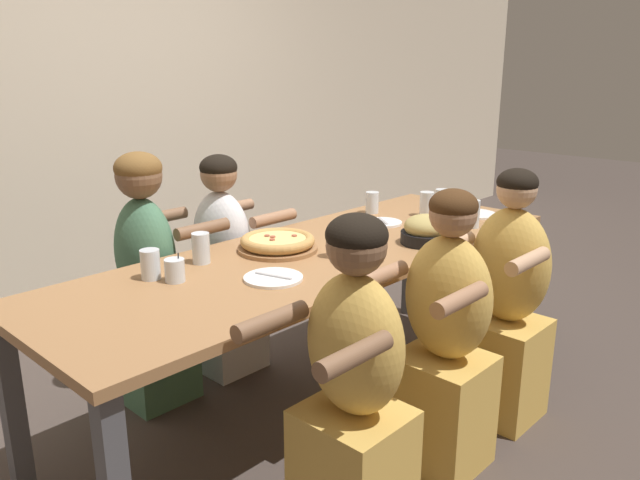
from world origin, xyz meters
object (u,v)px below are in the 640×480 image
empty_plate_c (475,214)px  drinking_glass_c (338,245)px  drinking_glass_f (442,200)px  diner_near_midright (506,310)px  drinking_glass_b (151,266)px  drinking_glass_e (427,205)px  diner_near_midleft (353,397)px  diner_far_midleft (148,288)px  pizza_board_main (278,243)px  drinking_glass_a (372,204)px  diner_far_center (224,274)px  skillet_bowl (426,231)px  drinking_glass_g (201,248)px  empty_plate_a (383,222)px  diner_near_center (444,346)px  empty_plate_b (273,278)px  cocktail_glass_blue (175,271)px  drinking_glass_d (474,216)px

empty_plate_c → drinking_glass_c: (-1.09, 0.04, 0.05)m
drinking_glass_f → diner_near_midright: (-0.55, -0.71, -0.31)m
drinking_glass_b → diner_near_midright: (1.24, -0.87, -0.31)m
drinking_glass_c → drinking_glass_e: (0.89, 0.15, 0.00)m
diner_near_midleft → diner_far_midleft: bearing=-1.8°
diner_far_midleft → drinking_glass_f: bearing=69.0°
pizza_board_main → drinking_glass_e: (1.00, -0.11, 0.02)m
drinking_glass_a → diner_far_center: bearing=154.6°
skillet_bowl → drinking_glass_b: size_ratio=2.88×
drinking_glass_f → diner_near_midright: bearing=-127.7°
pizza_board_main → diner_near_midleft: bearing=-116.9°
drinking_glass_f → diner_far_midleft: size_ratio=0.10×
drinking_glass_g → diner_far_center: diner_far_center is taller
pizza_board_main → diner_near_midright: (0.65, -0.79, -0.29)m
drinking_glass_g → empty_plate_a: bearing=-8.1°
pizza_board_main → drinking_glass_g: bearing=163.9°
empty_plate_a → diner_near_midright: bearing=-94.2°
drinking_glass_f → diner_near_center: (-1.05, -0.71, -0.31)m
empty_plate_b → drinking_glass_b: 0.48m
drinking_glass_a → drinking_glass_f: bearing=-34.1°
empty_plate_a → cocktail_glass_blue: cocktail_glass_blue is taller
empty_plate_a → drinking_glass_b: bearing=174.4°
skillet_bowl → empty_plate_b: size_ratio=1.46×
drinking_glass_e → diner_near_midleft: diner_near_midleft is taller
drinking_glass_b → diner_far_midleft: bearing=61.5°
pizza_board_main → skillet_bowl: bearing=-37.1°
drinking_glass_c → drinking_glass_d: size_ratio=0.88×
empty_plate_a → drinking_glass_a: drinking_glass_a is taller
cocktail_glass_blue → drinking_glass_d: size_ratio=0.79×
drinking_glass_a → drinking_glass_f: drinking_glass_a is taller
pizza_board_main → diner_near_center: 0.86m
drinking_glass_c → diner_near_midleft: 0.80m
diner_near_midleft → skillet_bowl: bearing=-68.4°
cocktail_glass_blue → skillet_bowl: bearing=-20.1°
drinking_glass_e → drinking_glass_b: bearing=173.1°
empty_plate_b → diner_near_center: diner_near_center is taller
empty_plate_a → diner_near_midleft: diner_near_midleft is taller
empty_plate_b → empty_plate_c: (1.48, -0.03, 0.00)m
drinking_glass_b → diner_far_center: size_ratio=0.10×
empty_plate_a → diner_near_midright: (-0.05, -0.74, -0.26)m
diner_near_center → drinking_glass_e: bearing=-51.5°
empty_plate_a → drinking_glass_e: 0.31m
empty_plate_c → diner_far_midleft: size_ratio=0.19×
cocktail_glass_blue → drinking_glass_d: drinking_glass_d is taller
cocktail_glass_blue → drinking_glass_g: drinking_glass_g is taller
skillet_bowl → drinking_glass_f: bearing=27.1°
skillet_bowl → drinking_glass_b: skillet_bowl is taller
drinking_glass_b → diner_far_midleft: (0.23, 0.43, -0.26)m
empty_plate_c → drinking_glass_f: drinking_glass_f is taller
skillet_bowl → drinking_glass_g: size_ratio=2.61×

